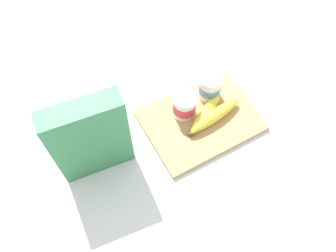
{
  "coord_description": "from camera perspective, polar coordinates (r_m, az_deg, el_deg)",
  "views": [
    {
      "loc": [
        -0.35,
        -0.43,
        0.91
      ],
      "look_at": [
        -0.11,
        0.0,
        0.07
      ],
      "focal_mm": 37.98,
      "sensor_mm": 36.0,
      "label": 1
    }
  ],
  "objects": [
    {
      "name": "cereal_box",
      "position": [
        0.9,
        -12.38,
        -1.98
      ],
      "size": [
        0.2,
        0.08,
        0.27
      ],
      "primitive_type": "cube",
      "rotation": [
        0.0,
        0.0,
        3.03
      ],
      "color": "#38844C",
      "rests_on": "ground_plane"
    },
    {
      "name": "ground_plane",
      "position": [
        1.06,
        5.22,
        0.7
      ],
      "size": [
        2.4,
        2.4,
        0.0
      ],
      "primitive_type": "plane",
      "color": "silver"
    },
    {
      "name": "yogurt_cup_front",
      "position": [
        1.02,
        2.64,
        3.32
      ],
      "size": [
        0.07,
        0.07,
        0.08
      ],
      "color": "white",
      "rests_on": "cutting_board"
    },
    {
      "name": "yogurt_cup_back",
      "position": [
        1.07,
        6.75,
        6.24
      ],
      "size": [
        0.07,
        0.07,
        0.08
      ],
      "color": "white",
      "rests_on": "cutting_board"
    },
    {
      "name": "banana_bunch",
      "position": [
        1.04,
        6.82,
        1.93
      ],
      "size": [
        0.19,
        0.11,
        0.04
      ],
      "color": "yellow",
      "rests_on": "cutting_board"
    },
    {
      "name": "cutting_board",
      "position": [
        1.06,
        5.25,
        0.92
      ],
      "size": [
        0.32,
        0.24,
        0.02
      ],
      "primitive_type": "cube",
      "color": "tan",
      "rests_on": "ground_plane"
    }
  ]
}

